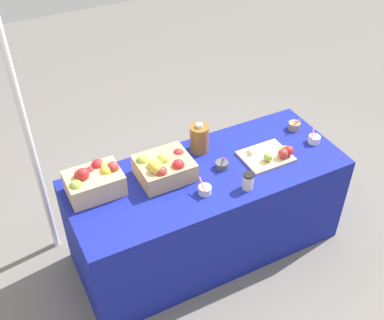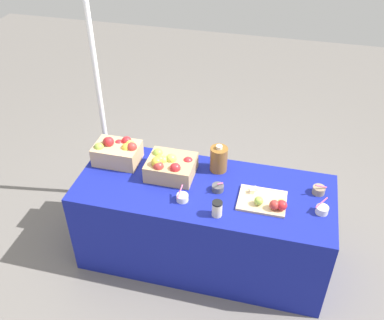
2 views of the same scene
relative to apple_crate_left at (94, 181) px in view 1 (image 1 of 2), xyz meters
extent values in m
plane|color=slate|center=(0.73, -0.15, -0.83)|extent=(10.00, 10.00, 0.00)
cube|color=navy|center=(0.73, -0.15, -0.46)|extent=(1.90, 0.76, 0.74)
cube|color=tan|center=(0.00, 0.00, -0.02)|extent=(0.35, 0.25, 0.15)
sphere|color=#B2C64C|center=(0.09, 0.05, 0.04)|extent=(0.08, 0.08, 0.08)
sphere|color=red|center=(0.00, 0.05, 0.03)|extent=(0.08, 0.08, 0.08)
sphere|color=#99B742|center=(-0.12, -0.05, 0.05)|extent=(0.08, 0.08, 0.08)
sphere|color=#B2332D|center=(-0.08, 0.01, 0.07)|extent=(0.08, 0.08, 0.08)
sphere|color=red|center=(0.05, 0.07, 0.06)|extent=(0.08, 0.08, 0.08)
sphere|color=gold|center=(0.08, -0.01, 0.05)|extent=(0.08, 0.08, 0.08)
sphere|color=#B2332D|center=(0.13, -0.01, 0.06)|extent=(0.08, 0.08, 0.08)
sphere|color=red|center=(-0.06, 0.00, 0.08)|extent=(0.08, 0.08, 0.08)
cube|color=tan|center=(0.45, -0.06, -0.03)|extent=(0.35, 0.30, 0.13)
sphere|color=#B2C64C|center=(0.39, -0.07, 0.03)|extent=(0.08, 0.08, 0.08)
sphere|color=#99B742|center=(0.33, 0.00, 0.03)|extent=(0.08, 0.08, 0.08)
sphere|color=red|center=(0.51, -0.15, 0.04)|extent=(0.08, 0.08, 0.08)
sphere|color=#B2332D|center=(0.39, -0.16, 0.04)|extent=(0.08, 0.08, 0.08)
sphere|color=gold|center=(0.37, -0.08, 0.04)|extent=(0.08, 0.08, 0.08)
sphere|color=gold|center=(0.37, -0.14, 0.06)|extent=(0.08, 0.08, 0.08)
sphere|color=#B2C64C|center=(0.45, -0.05, 0.05)|extent=(0.08, 0.08, 0.08)
sphere|color=red|center=(0.57, -0.03, 0.02)|extent=(0.08, 0.08, 0.08)
cube|color=#D1B284|center=(1.16, -0.20, -0.08)|extent=(0.33, 0.27, 0.02)
sphere|color=#B2332D|center=(1.24, -0.28, -0.04)|extent=(0.07, 0.07, 0.07)
sphere|color=#99B742|center=(1.29, -0.25, -0.04)|extent=(0.06, 0.06, 0.06)
cube|color=beige|center=(1.08, -0.15, -0.06)|extent=(0.04, 0.04, 0.03)
sphere|color=red|center=(1.29, -0.27, -0.04)|extent=(0.07, 0.07, 0.07)
sphere|color=#99B742|center=(1.14, -0.26, -0.04)|extent=(0.06, 0.06, 0.06)
cube|color=beige|center=(1.09, -0.12, -0.06)|extent=(0.04, 0.04, 0.03)
cylinder|color=#4C4C51|center=(0.83, -0.16, -0.07)|extent=(0.09, 0.09, 0.05)
cylinder|color=#EA598C|center=(0.85, -0.16, -0.02)|extent=(0.03, 0.09, 0.06)
cylinder|color=silver|center=(1.56, -0.22, -0.07)|extent=(0.09, 0.09, 0.05)
cylinder|color=#EA598C|center=(1.55, -0.21, -0.01)|extent=(0.08, 0.08, 0.05)
cylinder|color=gray|center=(1.54, -0.01, -0.07)|extent=(0.09, 0.09, 0.05)
cylinder|color=#EA598C|center=(1.55, -0.03, -0.01)|extent=(0.09, 0.05, 0.05)
cylinder|color=silver|center=(0.61, -0.33, -0.07)|extent=(0.09, 0.09, 0.05)
cylinder|color=#EA598C|center=(0.59, -0.33, -0.02)|extent=(0.02, 0.11, 0.05)
cylinder|color=brown|center=(0.79, 0.08, 0.01)|extent=(0.13, 0.13, 0.20)
cylinder|color=silver|center=(0.79, 0.08, 0.12)|extent=(0.05, 0.05, 0.02)
cylinder|color=beige|center=(0.87, -0.41, -0.04)|extent=(0.07, 0.07, 0.10)
cylinder|color=black|center=(0.87, -0.41, 0.02)|extent=(0.07, 0.07, 0.01)
cylinder|color=white|center=(-0.29, 0.38, 0.22)|extent=(0.04, 0.04, 2.10)
camera|label=1|loc=(-0.47, -2.26, 1.97)|focal=44.49mm
camera|label=2|loc=(1.23, -2.53, 1.99)|focal=40.80mm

